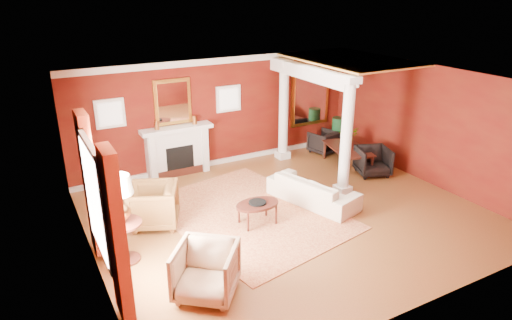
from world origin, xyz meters
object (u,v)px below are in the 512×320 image
coffee_table (257,205)px  dining_table (349,151)px  sofa (313,186)px  armchair_leopard (153,204)px  armchair_stripe (206,269)px  side_table (120,204)px

coffee_table → dining_table: 4.03m
sofa → coffee_table: 1.60m
armchair_leopard → coffee_table: bearing=86.2°
armchair_stripe → coffee_table: armchair_stripe is taller
armchair_leopard → armchair_stripe: (0.06, -2.62, -0.01)m
sofa → side_table: (-4.30, -0.31, 0.72)m
coffee_table → sofa: bearing=9.4°
armchair_stripe → side_table: 1.94m
coffee_table → dining_table: dining_table is taller
dining_table → side_table: bearing=118.4°
sofa → dining_table: dining_table is taller
sofa → armchair_leopard: (-3.46, 0.73, 0.07)m
armchair_leopard → sofa: bearing=102.1°
coffee_table → side_table: (-2.72, -0.04, 0.71)m
side_table → dining_table: bearing=14.4°
sofa → coffee_table: sofa is taller
coffee_table → side_table: side_table is taller
sofa → armchair_leopard: size_ratio=2.19×
armchair_stripe → coffee_table: size_ratio=1.03×
armchair_stripe → sofa: bearing=68.2°
side_table → dining_table: (6.41, 1.65, -0.70)m
sofa → armchair_leopard: 3.54m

